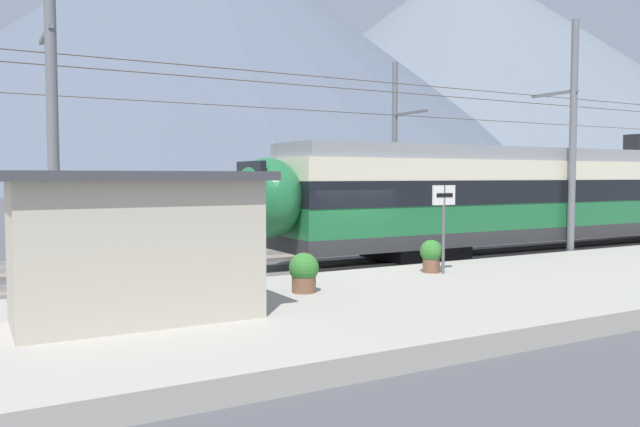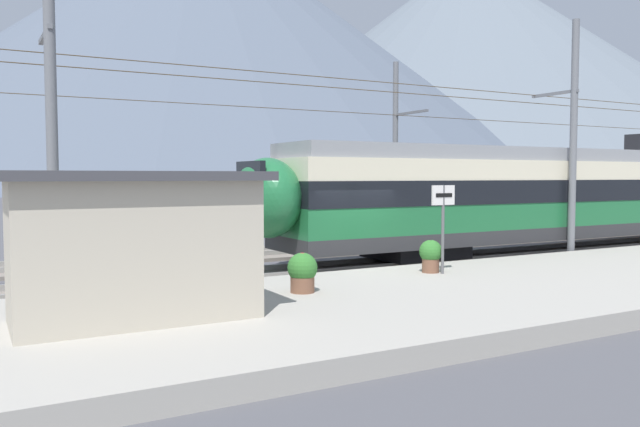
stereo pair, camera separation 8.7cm
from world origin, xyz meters
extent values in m
plane|color=#4C4C51|center=(0.00, 0.00, 0.00)|extent=(400.00, 400.00, 0.00)
cube|color=#A39E93|center=(0.00, -4.35, 0.20)|extent=(120.00, 6.95, 0.39)
cube|color=slate|center=(0.00, 1.02, 0.06)|extent=(120.00, 3.00, 0.12)
cube|color=gray|center=(0.00, 0.31, 0.20)|extent=(120.00, 0.07, 0.16)
cube|color=gray|center=(0.00, 1.74, 0.20)|extent=(120.00, 0.07, 0.16)
cube|color=slate|center=(0.00, 5.71, 0.06)|extent=(120.00, 3.00, 0.12)
cube|color=gray|center=(0.00, 5.00, 0.20)|extent=(120.00, 0.07, 0.16)
cube|color=gray|center=(0.00, 6.43, 0.20)|extent=(120.00, 0.07, 0.16)
cube|color=#2D2D30|center=(10.71, 1.02, 0.92)|extent=(24.35, 2.81, 0.45)
cube|color=#1E6638|center=(10.71, 1.02, 1.57)|extent=(24.35, 2.81, 0.85)
cube|color=black|center=(10.71, 1.02, 2.38)|extent=(24.35, 2.85, 0.75)
cube|color=beige|center=(10.71, 1.02, 3.08)|extent=(24.35, 2.81, 0.65)
cube|color=gray|center=(10.71, 1.02, 3.62)|extent=(24.05, 2.61, 0.45)
cube|color=black|center=(3.16, 1.02, 0.49)|extent=(2.80, 2.25, 0.42)
ellipsoid|color=#1E6638|center=(-2.01, 1.02, 2.27)|extent=(1.80, 2.59, 2.25)
cube|color=black|center=(-2.51, 1.02, 2.70)|extent=(0.16, 1.69, 1.19)
cube|color=black|center=(14.36, 1.02, 4.20)|extent=(0.90, 0.70, 0.70)
cube|color=black|center=(20.99, 5.71, 0.49)|extent=(2.80, 2.36, 0.42)
ellipsoid|color=orange|center=(15.99, 5.71, 2.27)|extent=(1.80, 2.72, 2.25)
cube|color=black|center=(15.49, 5.71, 2.70)|extent=(0.16, 1.77, 1.19)
cylinder|color=slate|center=(-7.73, -0.62, 3.66)|extent=(0.24, 0.24, 7.33)
cube|color=slate|center=(-7.73, 0.20, 6.00)|extent=(0.10, 1.94, 0.10)
cylinder|color=#473823|center=(-7.73, 1.02, 5.75)|extent=(49.77, 0.02, 0.02)
cylinder|color=slate|center=(8.48, -0.62, 4.04)|extent=(0.24, 0.24, 8.08)
cube|color=slate|center=(8.48, 0.20, 5.72)|extent=(0.10, 1.94, 0.10)
cylinder|color=#473823|center=(8.48, 1.02, 5.47)|extent=(49.77, 0.02, 0.02)
cylinder|color=slate|center=(7.23, 7.79, 3.93)|extent=(0.24, 0.24, 7.87)
cube|color=slate|center=(7.23, 6.75, 5.57)|extent=(0.10, 2.38, 0.10)
cylinder|color=#473823|center=(7.23, 5.71, 5.32)|extent=(49.77, 0.02, 0.02)
cylinder|color=#59595B|center=(1.22, -2.63, 1.52)|extent=(0.08, 0.08, 2.26)
cube|color=silver|center=(1.22, -2.63, 2.40)|extent=(0.70, 0.06, 0.50)
cube|color=black|center=(1.22, -2.66, 2.40)|extent=(0.52, 0.01, 0.10)
cylinder|color=#383842|center=(-6.13, -2.81, 0.80)|extent=(0.14, 0.14, 0.82)
cylinder|color=#383842|center=(-5.97, -2.81, 0.80)|extent=(0.14, 0.14, 0.82)
ellipsoid|color=tan|center=(-6.05, -2.81, 1.52)|extent=(0.36, 0.22, 0.62)
sphere|color=tan|center=(-6.05, -2.81, 1.97)|extent=(0.22, 0.22, 0.22)
cylinder|color=tan|center=(-6.27, -2.81, 1.47)|extent=(0.09, 0.09, 0.58)
cylinder|color=tan|center=(-5.83, -2.81, 1.47)|extent=(0.09, 0.09, 0.58)
cube|color=#472D1E|center=(-5.03, -3.08, 0.55)|extent=(0.32, 0.18, 0.31)
torus|color=#472D1E|center=(-5.03, -3.08, 0.75)|extent=(0.16, 0.02, 0.16)
cylinder|color=brown|center=(-3.10, -3.21, 0.56)|extent=(0.52, 0.52, 0.34)
sphere|color=#33752D|center=(-3.10, -3.21, 0.93)|extent=(0.65, 0.65, 0.65)
sphere|color=red|center=(-3.10, -3.21, 1.07)|extent=(0.36, 0.36, 0.36)
cylinder|color=brown|center=(1.09, -2.31, 0.58)|extent=(0.44, 0.44, 0.37)
sphere|color=#33752D|center=(1.09, -2.31, 0.94)|extent=(0.59, 0.59, 0.59)
sphere|color=#DB5193|center=(1.09, -2.31, 1.08)|extent=(0.33, 0.33, 0.33)
cube|color=#B7AD99|center=(-6.81, -4.08, 1.60)|extent=(4.01, 1.88, 2.42)
cube|color=#3D3D42|center=(-6.81, -4.08, 2.89)|extent=(4.41, 2.28, 0.16)
cone|color=#515B6B|center=(49.90, 161.03, 38.22)|extent=(198.24, 198.24, 76.45)
cone|color=slate|center=(148.05, 160.50, 40.19)|extent=(211.25, 211.25, 80.38)
camera|label=1|loc=(-9.42, -15.17, 2.89)|focal=35.76mm
camera|label=2|loc=(-9.34, -15.22, 2.89)|focal=35.76mm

